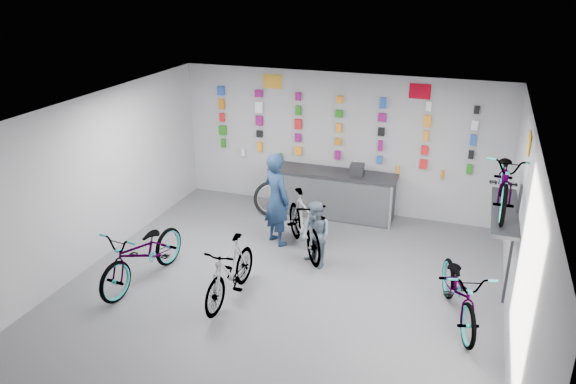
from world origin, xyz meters
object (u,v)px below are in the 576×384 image
at_px(clerk, 277,199).
at_px(customer, 316,235).
at_px(bike_right, 460,290).
at_px(counter, 332,194).
at_px(bike_left, 143,253).
at_px(bike_service, 304,224).
at_px(bike_center, 230,271).

bearing_deg(clerk, customer, -179.07).
distance_m(bike_right, clerk, 3.81).
bearing_deg(counter, bike_left, -121.47).
xyz_separation_m(counter, bike_left, (-2.26, -3.70, 0.05)).
relative_size(bike_right, bike_service, 1.02).
height_order(bike_left, customer, customer).
xyz_separation_m(bike_left, customer, (2.57, 1.48, 0.07)).
bearing_deg(bike_left, clerk, 59.84).
relative_size(bike_center, clerk, 0.93).
relative_size(bike_left, bike_right, 1.06).
distance_m(bike_center, bike_service, 2.04).
height_order(bike_left, clerk, clerk).
bearing_deg(bike_center, bike_left, -178.06).
relative_size(counter, bike_right, 1.39).
distance_m(clerk, customer, 1.20).
distance_m(bike_right, customer, 2.66).
xyz_separation_m(counter, bike_service, (-0.06, -1.76, 0.08)).
bearing_deg(counter, customer, -82.26).
relative_size(bike_center, bike_service, 0.89).
distance_m(bike_service, customer, 0.59).
bearing_deg(counter, clerk, -112.96).
bearing_deg(bike_right, clerk, 139.73).
relative_size(bike_right, customer, 1.59).
height_order(counter, bike_service, bike_service).
xyz_separation_m(bike_right, bike_service, (-2.87, 1.34, 0.06)).
height_order(bike_right, bike_service, bike_service).
xyz_separation_m(bike_left, bike_center, (1.59, 0.00, -0.03)).
height_order(clerk, customer, clerk).
relative_size(bike_left, clerk, 1.13).
bearing_deg(bike_right, counter, 115.54).
distance_m(bike_service, clerk, 0.71).
bearing_deg(clerk, counter, -78.66).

